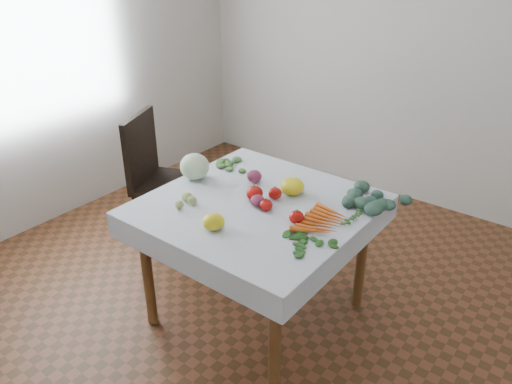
# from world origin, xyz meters

# --- Properties ---
(ground) EXTENTS (4.00, 4.00, 0.00)m
(ground) POSITION_xyz_m (0.00, 0.00, 0.00)
(ground) COLOR brown
(back_wall) EXTENTS (4.00, 0.04, 2.70)m
(back_wall) POSITION_xyz_m (0.00, 2.00, 1.35)
(back_wall) COLOR silver
(back_wall) RESTS_ON ground
(left_wall) EXTENTS (0.04, 4.00, 2.70)m
(left_wall) POSITION_xyz_m (-2.00, 0.00, 1.35)
(left_wall) COLOR silver
(left_wall) RESTS_ON ground
(table) EXTENTS (1.00, 1.00, 0.75)m
(table) POSITION_xyz_m (0.00, 0.00, 0.65)
(table) COLOR brown
(table) RESTS_ON ground
(tablecloth) EXTENTS (1.12, 1.12, 0.01)m
(tablecloth) POSITION_xyz_m (0.00, 0.00, 0.75)
(tablecloth) COLOR white
(tablecloth) RESTS_ON table
(chair) EXTENTS (0.57, 0.57, 0.96)m
(chair) POSITION_xyz_m (-1.07, 0.23, 0.55)
(chair) COLOR black
(chair) RESTS_ON ground
(cabbage) EXTENTS (0.22, 0.22, 0.16)m
(cabbage) POSITION_xyz_m (-0.48, 0.02, 0.83)
(cabbage) COLOR silver
(cabbage) RESTS_ON tablecloth
(tomato_a) EXTENTS (0.09, 0.09, 0.06)m
(tomato_a) POSITION_xyz_m (0.08, -0.03, 0.79)
(tomato_a) COLOR #AF0F0B
(tomato_a) RESTS_ON tablecloth
(tomato_b) EXTENTS (0.08, 0.08, 0.07)m
(tomato_b) POSITION_xyz_m (0.28, -0.04, 0.79)
(tomato_b) COLOR #AF0F0B
(tomato_b) RESTS_ON tablecloth
(tomato_c) EXTENTS (0.10, 0.10, 0.06)m
(tomato_c) POSITION_xyz_m (0.04, 0.10, 0.79)
(tomato_c) COLOR #AF0F0B
(tomato_c) RESTS_ON tablecloth
(tomato_d) EXTENTS (0.10, 0.10, 0.08)m
(tomato_d) POSITION_xyz_m (-0.04, 0.03, 0.80)
(tomato_d) COLOR #AF0F0B
(tomato_d) RESTS_ON tablecloth
(heirloom_back) EXTENTS (0.17, 0.17, 0.09)m
(heirloom_back) POSITION_xyz_m (0.09, 0.21, 0.80)
(heirloom_back) COLOR yellow
(heirloom_back) RESTS_ON tablecloth
(heirloom_front) EXTENTS (0.12, 0.12, 0.08)m
(heirloom_front) POSITION_xyz_m (-0.01, -0.34, 0.79)
(heirloom_front) COLOR yellow
(heirloom_front) RESTS_ON tablecloth
(onion_a) EXTENTS (0.10, 0.10, 0.07)m
(onion_a) POSITION_xyz_m (-0.17, 0.20, 0.79)
(onion_a) COLOR maroon
(onion_a) RESTS_ON tablecloth
(onion_b) EXTENTS (0.08, 0.08, 0.07)m
(onion_b) POSITION_xyz_m (0.02, -0.03, 0.79)
(onion_b) COLOR maroon
(onion_b) RESTS_ON tablecloth
(tomatillo_cluster) EXTENTS (0.12, 0.12, 0.05)m
(tomatillo_cluster) POSITION_xyz_m (-0.30, -0.27, 0.78)
(tomatillo_cluster) COLOR #A1B86A
(tomatillo_cluster) RESTS_ON tablecloth
(carrot_bunch) EXTENTS (0.21, 0.32, 0.03)m
(carrot_bunch) POSITION_xyz_m (0.39, 0.03, 0.77)
(carrot_bunch) COLOR #D95218
(carrot_bunch) RESTS_ON tablecloth
(kale_bunch) EXTENTS (0.34, 0.34, 0.05)m
(kale_bunch) POSITION_xyz_m (0.47, 0.37, 0.78)
(kale_bunch) COLOR #355744
(kale_bunch) RESTS_ON tablecloth
(basil_bunch) EXTENTS (0.24, 0.21, 0.01)m
(basil_bunch) POSITION_xyz_m (0.42, -0.19, 0.76)
(basil_bunch) COLOR #1B5119
(basil_bunch) RESTS_ON tablecloth
(dill_bunch) EXTENTS (0.20, 0.20, 0.02)m
(dill_bunch) POSITION_xyz_m (-0.40, 0.30, 0.77)
(dill_bunch) COLOR #437837
(dill_bunch) RESTS_ON tablecloth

